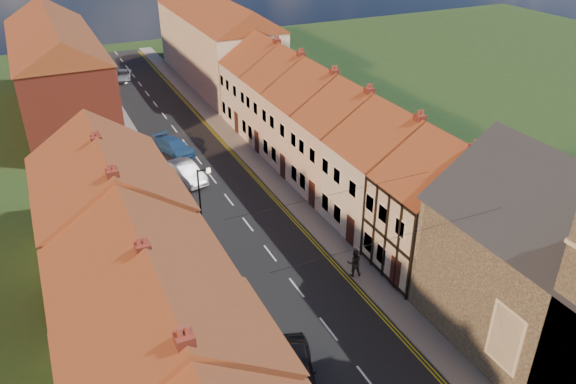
{
  "coord_description": "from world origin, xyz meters",
  "views": [
    {
      "loc": [
        -11.99,
        -10.24,
        21.39
      ],
      "look_at": [
        1.97,
        19.39,
        3.5
      ],
      "focal_mm": 35.0,
      "sensor_mm": 36.0,
      "label": 1
    }
  ],
  "objects_px": {
    "lamppost": "(202,206)",
    "car_near": "(296,369)",
    "car_far": "(174,146)",
    "car_distant": "(123,75)",
    "pedestrian_right": "(354,263)",
    "car_mid": "(186,172)"
  },
  "relations": [
    {
      "from": "car_distant",
      "to": "car_near",
      "type": "bearing_deg",
      "value": -76.83
    },
    {
      "from": "lamppost",
      "to": "car_near",
      "type": "xyz_separation_m",
      "value": [
        0.61,
        -12.5,
        -2.78
      ]
    },
    {
      "from": "car_far",
      "to": "car_distant",
      "type": "bearing_deg",
      "value": 71.78
    },
    {
      "from": "lamppost",
      "to": "pedestrian_right",
      "type": "distance_m",
      "value": 10.24
    },
    {
      "from": "pedestrian_right",
      "to": "car_far",
      "type": "bearing_deg",
      "value": -58.94
    },
    {
      "from": "lamppost",
      "to": "pedestrian_right",
      "type": "xyz_separation_m",
      "value": [
        7.51,
        -6.49,
        -2.48
      ]
    },
    {
      "from": "car_near",
      "to": "car_distant",
      "type": "height_order",
      "value": "car_near"
    },
    {
      "from": "lamppost",
      "to": "car_mid",
      "type": "xyz_separation_m",
      "value": [
        1.77,
        10.57,
        -2.77
      ]
    },
    {
      "from": "car_far",
      "to": "car_mid",
      "type": "bearing_deg",
      "value": -113.69
    },
    {
      "from": "car_near",
      "to": "car_far",
      "type": "bearing_deg",
      "value": 105.44
    },
    {
      "from": "car_distant",
      "to": "pedestrian_right",
      "type": "bearing_deg",
      "value": -68.69
    },
    {
      "from": "lamppost",
      "to": "car_near",
      "type": "relative_size",
      "value": 1.34
    },
    {
      "from": "car_near",
      "to": "pedestrian_right",
      "type": "relative_size",
      "value": 2.39
    },
    {
      "from": "lamppost",
      "to": "car_far",
      "type": "bearing_deg",
      "value": 81.91
    },
    {
      "from": "car_mid",
      "to": "car_far",
      "type": "relative_size",
      "value": 0.97
    },
    {
      "from": "car_mid",
      "to": "pedestrian_right",
      "type": "distance_m",
      "value": 18.01
    },
    {
      "from": "car_distant",
      "to": "car_far",
      "type": "bearing_deg",
      "value": -75.0
    },
    {
      "from": "lamppost",
      "to": "car_mid",
      "type": "height_order",
      "value": "lamppost"
    },
    {
      "from": "car_near",
      "to": "car_far",
      "type": "height_order",
      "value": "car_near"
    },
    {
      "from": "car_mid",
      "to": "car_far",
      "type": "xyz_separation_m",
      "value": [
        0.55,
        5.7,
        -0.07
      ]
    },
    {
      "from": "car_far",
      "to": "lamppost",
      "type": "bearing_deg",
      "value": -116.31
    },
    {
      "from": "lamppost",
      "to": "car_near",
      "type": "bearing_deg",
      "value": -87.2
    }
  ]
}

